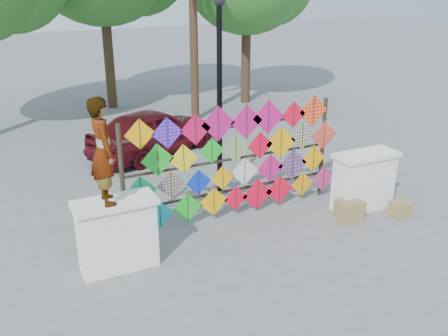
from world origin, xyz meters
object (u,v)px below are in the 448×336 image
Objects in this scene: sedan at (153,131)px; lamppost at (219,78)px; kite_rack at (239,160)px; vendor_woman at (103,151)px.

lamppost reaches higher than sedan.
kite_rack is at bearing 161.58° from sedan.
vendor_woman reaches higher than kite_rack.
kite_rack is 1.27× the size of sedan.
kite_rack is at bearing -72.71° from vendor_woman.
kite_rack is 2.76× the size of vendor_woman.
lamppost is at bearing 166.46° from sedan.
vendor_woman is 0.40× the size of lamppost.
lamppost is (0.16, 1.27, 1.45)m from kite_rack.
vendor_woman is at bearing -162.48° from kite_rack.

